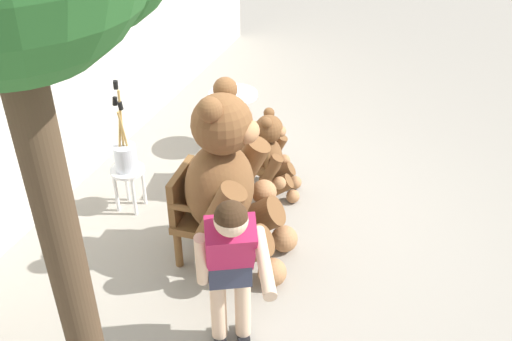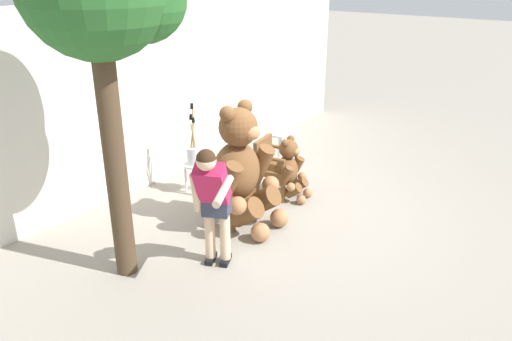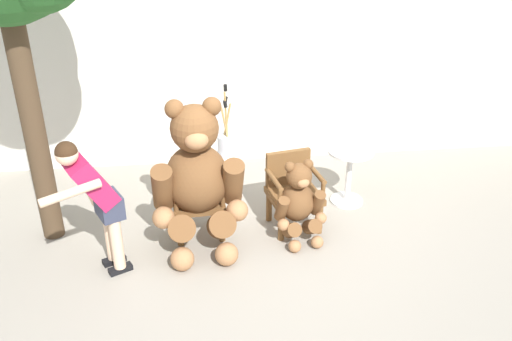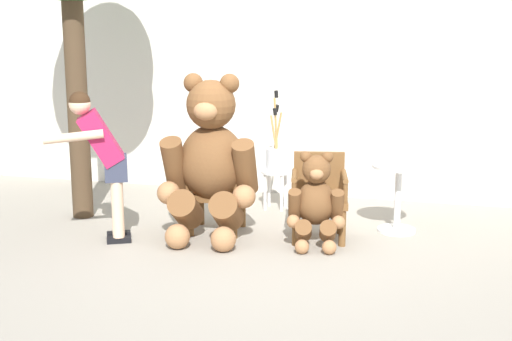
{
  "view_description": "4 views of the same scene",
  "coord_description": "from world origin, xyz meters",
  "px_view_note": "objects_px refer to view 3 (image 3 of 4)",
  "views": [
    {
      "loc": [
        -4.18,
        -1.17,
        3.46
      ],
      "look_at": [
        -0.37,
        0.15,
        0.87
      ],
      "focal_mm": 40.0,
      "sensor_mm": 36.0,
      "label": 1
    },
    {
      "loc": [
        -5.12,
        -3.41,
        3.23
      ],
      "look_at": [
        -0.29,
        0.29,
        0.72
      ],
      "focal_mm": 35.0,
      "sensor_mm": 36.0,
      "label": 2
    },
    {
      "loc": [
        -0.53,
        -4.92,
        3.67
      ],
      "look_at": [
        0.07,
        0.24,
        0.92
      ],
      "focal_mm": 40.0,
      "sensor_mm": 36.0,
      "label": 3
    },
    {
      "loc": [
        1.7,
        -6.34,
        2.23
      ],
      "look_at": [
        0.03,
        -0.03,
        0.81
      ],
      "focal_mm": 50.0,
      "sensor_mm": 36.0,
      "label": 4
    }
  ],
  "objects_px": {
    "round_side_table": "(349,170)",
    "teddy_bear_large": "(198,178)",
    "person_visitor": "(95,195)",
    "brush_bucket": "(226,142)",
    "wooden_chair_right": "(293,189)",
    "wooden_chair_left": "(198,194)",
    "teddy_bear_small": "(299,202)",
    "white_stool": "(227,162)"
  },
  "relations": [
    {
      "from": "wooden_chair_left",
      "to": "wooden_chair_right",
      "type": "distance_m",
      "value": 1.07
    },
    {
      "from": "teddy_bear_small",
      "to": "person_visitor",
      "type": "bearing_deg",
      "value": -169.81
    },
    {
      "from": "white_stool",
      "to": "person_visitor",
      "type": "bearing_deg",
      "value": -129.93
    },
    {
      "from": "person_visitor",
      "to": "brush_bucket",
      "type": "distance_m",
      "value": 2.14
    },
    {
      "from": "wooden_chair_left",
      "to": "person_visitor",
      "type": "relative_size",
      "value": 0.57
    },
    {
      "from": "wooden_chair_right",
      "to": "person_visitor",
      "type": "height_order",
      "value": "person_visitor"
    },
    {
      "from": "wooden_chair_right",
      "to": "brush_bucket",
      "type": "relative_size",
      "value": 0.92
    },
    {
      "from": "teddy_bear_large",
      "to": "brush_bucket",
      "type": "relative_size",
      "value": 1.79
    },
    {
      "from": "white_stool",
      "to": "brush_bucket",
      "type": "distance_m",
      "value": 0.28
    },
    {
      "from": "wooden_chair_left",
      "to": "white_stool",
      "type": "distance_m",
      "value": 1.05
    },
    {
      "from": "round_side_table",
      "to": "teddy_bear_small",
      "type": "bearing_deg",
      "value": -136.79
    },
    {
      "from": "teddy_bear_small",
      "to": "brush_bucket",
      "type": "relative_size",
      "value": 1.01
    },
    {
      "from": "wooden_chair_left",
      "to": "teddy_bear_large",
      "type": "bearing_deg",
      "value": -87.82
    },
    {
      "from": "teddy_bear_small",
      "to": "person_visitor",
      "type": "distance_m",
      "value": 2.15
    },
    {
      "from": "wooden_chair_right",
      "to": "teddy_bear_large",
      "type": "bearing_deg",
      "value": -165.75
    },
    {
      "from": "wooden_chair_left",
      "to": "white_stool",
      "type": "relative_size",
      "value": 1.87
    },
    {
      "from": "wooden_chair_left",
      "to": "round_side_table",
      "type": "distance_m",
      "value": 1.88
    },
    {
      "from": "wooden_chair_right",
      "to": "teddy_bear_large",
      "type": "relative_size",
      "value": 0.52
    },
    {
      "from": "teddy_bear_large",
      "to": "round_side_table",
      "type": "height_order",
      "value": "teddy_bear_large"
    },
    {
      "from": "teddy_bear_large",
      "to": "teddy_bear_small",
      "type": "xyz_separation_m",
      "value": [
        1.09,
        -0.02,
        -0.35
      ]
    },
    {
      "from": "round_side_table",
      "to": "teddy_bear_large",
      "type": "bearing_deg",
      "value": -159.65
    },
    {
      "from": "person_visitor",
      "to": "wooden_chair_right",
      "type": "bearing_deg",
      "value": 17.93
    },
    {
      "from": "wooden_chair_left",
      "to": "white_stool",
      "type": "bearing_deg",
      "value": 67.98
    },
    {
      "from": "brush_bucket",
      "to": "wooden_chair_left",
      "type": "bearing_deg",
      "value": -112.05
    },
    {
      "from": "wooden_chair_right",
      "to": "brush_bucket",
      "type": "distance_m",
      "value": 1.2
    },
    {
      "from": "person_visitor",
      "to": "brush_bucket",
      "type": "relative_size",
      "value": 1.62
    },
    {
      "from": "teddy_bear_large",
      "to": "brush_bucket",
      "type": "distance_m",
      "value": 1.31
    },
    {
      "from": "teddy_bear_large",
      "to": "person_visitor",
      "type": "bearing_deg",
      "value": -158.25
    },
    {
      "from": "wooden_chair_right",
      "to": "person_visitor",
      "type": "relative_size",
      "value": 0.57
    },
    {
      "from": "brush_bucket",
      "to": "teddy_bear_small",
      "type": "bearing_deg",
      "value": -60.8
    },
    {
      "from": "wooden_chair_right",
      "to": "teddy_bear_small",
      "type": "distance_m",
      "value": 0.29
    },
    {
      "from": "teddy_bear_small",
      "to": "white_stool",
      "type": "distance_m",
      "value": 1.45
    },
    {
      "from": "wooden_chair_right",
      "to": "teddy_bear_small",
      "type": "height_order",
      "value": "teddy_bear_small"
    },
    {
      "from": "white_stool",
      "to": "round_side_table",
      "type": "xyz_separation_m",
      "value": [
        1.45,
        -0.56,
        0.09
      ]
    },
    {
      "from": "white_stool",
      "to": "brush_bucket",
      "type": "xyz_separation_m",
      "value": [
        0.0,
        -0.0,
        0.28
      ]
    },
    {
      "from": "white_stool",
      "to": "brush_bucket",
      "type": "height_order",
      "value": "brush_bucket"
    },
    {
      "from": "round_side_table",
      "to": "brush_bucket",
      "type": "bearing_deg",
      "value": 158.86
    },
    {
      "from": "wooden_chair_left",
      "to": "teddy_bear_small",
      "type": "bearing_deg",
      "value": -14.9
    },
    {
      "from": "wooden_chair_left",
      "to": "person_visitor",
      "type": "xyz_separation_m",
      "value": [
        -0.97,
        -0.66,
        0.44
      ]
    },
    {
      "from": "brush_bucket",
      "to": "round_side_table",
      "type": "height_order",
      "value": "brush_bucket"
    },
    {
      "from": "person_visitor",
      "to": "teddy_bear_small",
      "type": "bearing_deg",
      "value": 10.19
    },
    {
      "from": "person_visitor",
      "to": "round_side_table",
      "type": "distance_m",
      "value": 3.04
    }
  ]
}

